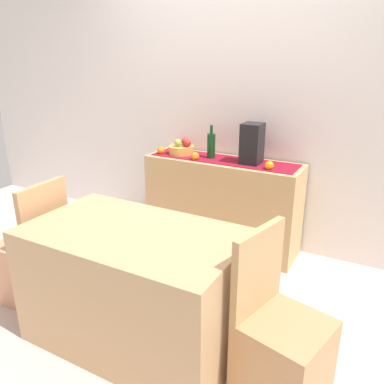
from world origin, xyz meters
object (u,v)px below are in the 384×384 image
(sideboard_console, at_px, (222,204))
(chair_near_window, at_px, (35,265))
(fruit_bowl, at_px, (181,150))
(wine_bottle, at_px, (211,146))
(dining_table, at_px, (136,286))
(chair_by_corner, at_px, (281,352))
(coffee_maker, at_px, (252,144))

(sideboard_console, xyz_separation_m, chair_near_window, (-0.83, -1.40, -0.14))
(sideboard_console, height_order, fruit_bowl, fruit_bowl)
(chair_near_window, bearing_deg, wine_bottle, 63.02)
(fruit_bowl, bearing_deg, wine_bottle, 0.00)
(fruit_bowl, xyz_separation_m, dining_table, (0.49, -1.40, -0.49))
(wine_bottle, xyz_separation_m, dining_table, (0.19, -1.40, -0.57))
(fruit_bowl, bearing_deg, chair_by_corner, -45.15)
(chair_near_window, bearing_deg, dining_table, -0.05)
(sideboard_console, distance_m, chair_by_corner, 1.70)
(wine_bottle, bearing_deg, fruit_bowl, 180.00)
(coffee_maker, distance_m, chair_by_corner, 1.72)
(chair_near_window, bearing_deg, coffee_maker, 52.18)
(fruit_bowl, bearing_deg, chair_near_window, -106.29)
(fruit_bowl, relative_size, chair_near_window, 0.26)
(chair_near_window, xyz_separation_m, chair_by_corner, (1.79, 0.00, 0.00))
(chair_near_window, bearing_deg, chair_by_corner, 0.10)
(sideboard_console, relative_size, fruit_bowl, 5.91)
(coffee_maker, xyz_separation_m, dining_table, (-0.19, -1.40, -0.62))
(coffee_maker, height_order, dining_table, coffee_maker)
(wine_bottle, bearing_deg, dining_table, -82.42)
(fruit_bowl, height_order, chair_by_corner, same)
(sideboard_console, bearing_deg, fruit_bowl, 180.00)
(sideboard_console, height_order, coffee_maker, coffee_maker)
(chair_by_corner, bearing_deg, fruit_bowl, 134.85)
(dining_table, height_order, chair_near_window, chair_near_window)
(coffee_maker, bearing_deg, sideboard_console, 180.00)
(fruit_bowl, height_order, dining_table, fruit_bowl)
(wine_bottle, relative_size, coffee_maker, 0.86)
(wine_bottle, relative_size, chair_by_corner, 0.33)
(chair_near_window, distance_m, chair_by_corner, 1.79)
(wine_bottle, bearing_deg, coffee_maker, 0.00)
(sideboard_console, bearing_deg, chair_near_window, -120.66)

